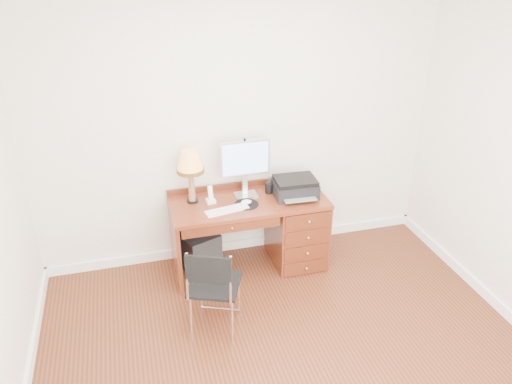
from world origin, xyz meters
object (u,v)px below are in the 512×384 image
object	(u,v)px
desk	(280,226)
leg_lamp	(190,165)
printer	(295,187)
equipment_box	(200,250)
phone	(211,198)
monitor	(245,161)
chair	(216,283)

from	to	relation	value
desk	leg_lamp	distance (m)	1.12
printer	equipment_box	xyz separation A→B (m)	(-0.95, 0.12, -0.64)
printer	phone	world-z (taller)	printer
monitor	equipment_box	bearing A→B (deg)	-177.24
leg_lamp	phone	size ratio (longest dim) A/B	3.01
leg_lamp	chair	distance (m)	1.17
phone	chair	size ratio (longest dim) A/B	0.20
desk	equipment_box	size ratio (longest dim) A/B	3.84
monitor	leg_lamp	world-z (taller)	monitor
leg_lamp	phone	bearing A→B (deg)	-21.43
monitor	leg_lamp	xyz separation A→B (m)	(-0.53, -0.02, 0.03)
desk	phone	size ratio (longest dim) A/B	8.63
printer	leg_lamp	world-z (taller)	leg_lamp
phone	equipment_box	bearing A→B (deg)	148.08
chair	leg_lamp	bearing A→B (deg)	113.83
phone	desk	bearing A→B (deg)	-12.27
leg_lamp	equipment_box	size ratio (longest dim) A/B	1.34
printer	phone	size ratio (longest dim) A/B	2.45
desk	printer	size ratio (longest dim) A/B	3.52
phone	chair	bearing A→B (deg)	-107.51
leg_lamp	phone	distance (m)	0.38
desk	equipment_box	xyz separation A→B (m)	(-0.81, 0.10, -0.22)
leg_lamp	chair	size ratio (longest dim) A/B	0.61
desk	chair	world-z (taller)	chair
phone	chair	world-z (taller)	phone
chair	equipment_box	xyz separation A→B (m)	(0.02, 0.99, -0.32)
chair	phone	bearing A→B (deg)	103.84
leg_lamp	equipment_box	bearing A→B (deg)	-15.31
chair	equipment_box	bearing A→B (deg)	111.67
monitor	leg_lamp	size ratio (longest dim) A/B	1.07
desk	chair	bearing A→B (deg)	-132.87
monitor	leg_lamp	bearing A→B (deg)	-178.59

